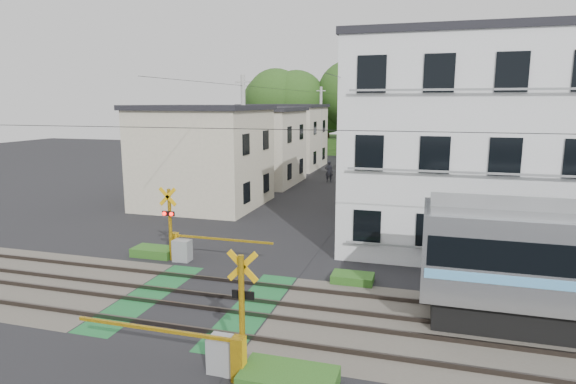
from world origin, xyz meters
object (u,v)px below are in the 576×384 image
(pedestrian, at_px, (329,172))
(apartment_block, at_px, (463,143))
(crossing_signal_far, at_px, (181,244))
(crossing_signal_near, at_px, (225,346))

(pedestrian, bearing_deg, apartment_block, 114.77)
(crossing_signal_far, height_order, pedestrian, crossing_signal_far)
(crossing_signal_near, height_order, crossing_signal_far, same)
(crossing_signal_near, bearing_deg, crossing_signal_far, 125.29)
(apartment_block, relative_size, pedestrian, 5.77)
(apartment_block, bearing_deg, crossing_signal_near, -114.22)
(crossing_signal_far, bearing_deg, pedestrian, 84.92)
(apartment_block, bearing_deg, pedestrian, 120.65)
(crossing_signal_near, height_order, apartment_block, apartment_block)
(crossing_signal_far, distance_m, pedestrian, 21.43)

